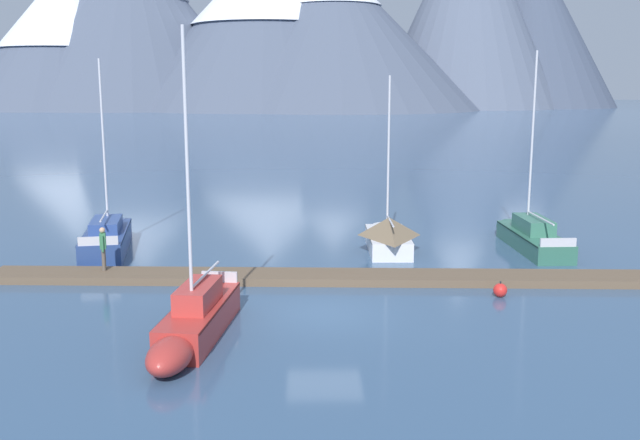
# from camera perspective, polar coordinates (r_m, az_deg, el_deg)

# --- Properties ---
(ground_plane) EXTENTS (700.00, 700.00, 0.00)m
(ground_plane) POSITION_cam_1_polar(r_m,az_deg,el_deg) (23.62, 0.36, -7.49)
(ground_plane) COLOR #38567A
(mountain_west_summit) EXTENTS (70.48, 70.48, 43.83)m
(mountain_west_summit) POSITION_cam_1_polar(r_m,az_deg,el_deg) (246.77, -19.56, 13.86)
(mountain_west_summit) COLOR #4C566B
(mountain_west_summit) RESTS_ON ground
(mountain_central_massif) EXTENTS (89.00, 89.00, 56.62)m
(mountain_central_massif) POSITION_cam_1_polar(r_m,az_deg,el_deg) (248.55, -14.72, 15.45)
(mountain_central_massif) COLOR #4C566B
(mountain_central_massif) RESTS_ON ground
(mountain_shoulder_ridge) EXTENTS (94.48, 94.48, 51.45)m
(mountain_shoulder_ridge) POSITION_cam_1_polar(r_m,az_deg,el_deg) (235.75, -4.17, 15.52)
(mountain_shoulder_ridge) COLOR #4C566B
(mountain_shoulder_ridge) RESTS_ON ground
(mountain_east_summit) EXTENTS (90.95, 90.95, 44.98)m
(mountain_east_summit) POSITION_cam_1_polar(r_m,az_deg,el_deg) (228.42, 1.21, 14.61)
(mountain_east_summit) COLOR #4C566B
(mountain_east_summit) RESTS_ON ground
(mountain_rear_spur) EXTENTS (61.36, 61.36, 67.81)m
(mountain_rear_spur) POSITION_cam_1_polar(r_m,az_deg,el_deg) (248.20, 11.77, 16.84)
(mountain_rear_spur) COLOR slate
(mountain_rear_spur) RESTS_ON ground
(mountain_north_horn) EXTENTS (61.81, 61.81, 56.23)m
(mountain_north_horn) POSITION_cam_1_polar(r_m,az_deg,el_deg) (264.83, 16.23, 14.97)
(mountain_north_horn) COLOR #424C60
(mountain_north_horn) RESTS_ON ground
(dock) EXTENTS (25.56, 3.11, 0.30)m
(dock) POSITION_cam_1_polar(r_m,az_deg,el_deg) (27.41, 0.10, -4.59)
(dock) COLOR brown
(dock) RESTS_ON ground
(sailboat_nearest_berth) EXTENTS (2.72, 7.04, 8.55)m
(sailboat_nearest_berth) POSITION_cam_1_polar(r_m,az_deg,el_deg) (33.72, -16.63, -1.31)
(sailboat_nearest_berth) COLOR navy
(sailboat_nearest_berth) RESTS_ON ground
(sailboat_second_berth) EXTENTS (2.07, 6.64, 8.98)m
(sailboat_second_berth) POSITION_cam_1_polar(r_m,az_deg,el_deg) (21.33, -10.00, -7.91)
(sailboat_second_berth) COLOR #B2332D
(sailboat_second_berth) RESTS_ON ground
(sailboat_mid_dock_port) EXTENTS (2.08, 5.95, 7.81)m
(sailboat_mid_dock_port) POSITION_cam_1_polar(r_m,az_deg,el_deg) (32.66, 5.41, -1.08)
(sailboat_mid_dock_port) COLOR white
(sailboat_mid_dock_port) RESTS_ON ground
(sailboat_mid_dock_starboard) EXTENTS (1.83, 7.29, 8.91)m
(sailboat_mid_dock_starboard) POSITION_cam_1_polar(r_m,az_deg,el_deg) (34.35, 16.41, -1.16)
(sailboat_mid_dock_starboard) COLOR #336B56
(sailboat_mid_dock_starboard) RESTS_ON ground
(person_on_dock) EXTENTS (0.29, 0.58, 1.69)m
(person_on_dock) POSITION_cam_1_polar(r_m,az_deg,el_deg) (28.90, -16.94, -1.98)
(person_on_dock) COLOR brown
(person_on_dock) RESTS_ON dock
(mooring_buoy_channel_marker) EXTENTS (0.49, 0.49, 0.57)m
(mooring_buoy_channel_marker) POSITION_cam_1_polar(r_m,az_deg,el_deg) (26.15, 14.20, -5.45)
(mooring_buoy_channel_marker) COLOR red
(mooring_buoy_channel_marker) RESTS_ON ground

